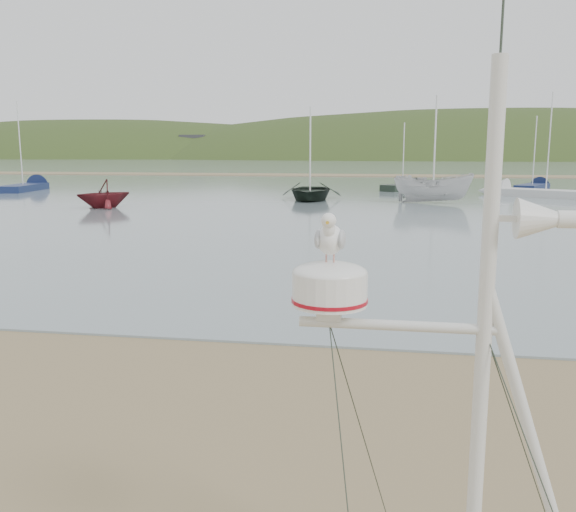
% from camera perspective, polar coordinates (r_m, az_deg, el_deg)
% --- Properties ---
extents(ground, '(560.00, 560.00, 0.00)m').
position_cam_1_polar(ground, '(7.48, -23.11, -16.46)').
color(ground, olive).
rests_on(ground, ground).
extents(water, '(560.00, 256.00, 0.04)m').
position_cam_1_polar(water, '(137.68, 7.93, 8.53)').
color(water, slate).
rests_on(water, ground).
extents(sandbar, '(560.00, 7.00, 0.07)m').
position_cam_1_polar(sandbar, '(75.75, 6.60, 7.51)').
color(sandbar, olive).
rests_on(sandbar, water).
extents(hill_ridge, '(620.00, 180.00, 80.00)m').
position_cam_1_polar(hill_ridge, '(242.13, 12.90, 4.28)').
color(hill_ridge, '#263616').
rests_on(hill_ridge, ground).
extents(far_cottages, '(294.40, 6.30, 8.00)m').
position_cam_1_polar(far_cottages, '(201.59, 9.34, 10.05)').
color(far_cottages, silver).
rests_on(far_cottages, ground).
extents(mast_rig, '(2.02, 2.16, 4.56)m').
position_cam_1_polar(mast_rig, '(4.24, 16.40, -20.55)').
color(mast_rig, silver).
rests_on(mast_rig, ground).
extents(boat_dark, '(3.92, 1.38, 5.40)m').
position_cam_1_polar(boat_dark, '(38.88, 2.09, 9.24)').
color(boat_dark, black).
rests_on(boat_dark, water).
extents(boat_red, '(2.98, 2.88, 2.99)m').
position_cam_1_polar(boat_red, '(35.10, -16.93, 6.77)').
color(boat_red, maroon).
rests_on(boat_red, water).
extents(boat_white, '(2.02, 1.98, 4.67)m').
position_cam_1_polar(boat_white, '(37.50, 13.52, 8.39)').
color(boat_white, silver).
rests_on(boat_white, water).
extents(sailboat_dark_mid, '(4.27, 5.45, 5.65)m').
position_cam_1_polar(sailboat_dark_mid, '(50.00, 11.50, 6.41)').
color(sailboat_dark_mid, black).
rests_on(sailboat_dark_mid, ground).
extents(sailboat_blue_far, '(4.18, 6.23, 6.21)m').
position_cam_1_polar(sailboat_blue_far, '(52.92, 22.31, 6.06)').
color(sailboat_blue_far, '#131F45').
rests_on(sailboat_blue_far, ground).
extents(sailboat_white_near, '(7.51, 5.63, 7.60)m').
position_cam_1_polar(sailboat_white_near, '(45.47, 20.44, 5.65)').
color(sailboat_white_near, silver).
rests_on(sailboat_white_near, ground).
extents(sailboat_blue_near, '(3.00, 7.71, 7.45)m').
position_cam_1_polar(sailboat_blue_near, '(53.59, -22.66, 6.07)').
color(sailboat_blue_near, '#131F45').
rests_on(sailboat_blue_near, ground).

